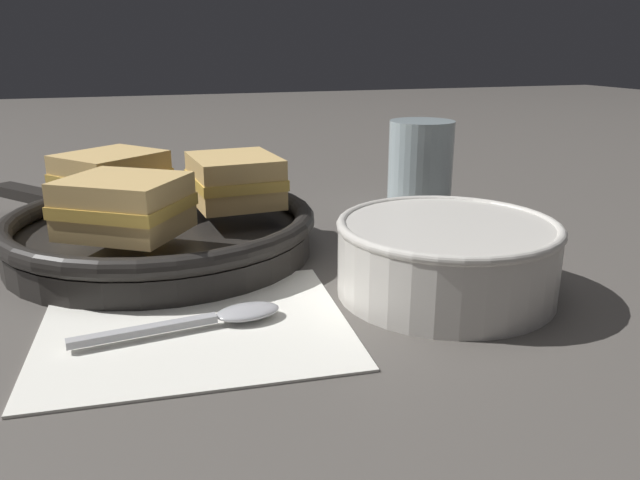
# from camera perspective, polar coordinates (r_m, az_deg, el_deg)

# --- Properties ---
(ground_plane) EXTENTS (4.00, 4.00, 0.00)m
(ground_plane) POSITION_cam_1_polar(r_m,az_deg,el_deg) (0.52, -2.88, -3.93)
(ground_plane) COLOR #56514C
(napkin) EXTENTS (0.22, 0.19, 0.00)m
(napkin) POSITION_cam_1_polar(r_m,az_deg,el_deg) (0.45, -11.36, -7.63)
(napkin) COLOR white
(napkin) RESTS_ON ground_plane
(soup_bowl) EXTENTS (0.17, 0.17, 0.06)m
(soup_bowl) POSITION_cam_1_polar(r_m,az_deg,el_deg) (0.50, 11.50, -1.12)
(soup_bowl) COLOR silver
(soup_bowl) RESTS_ON ground_plane
(spoon) EXTENTS (0.15, 0.03, 0.01)m
(spoon) POSITION_cam_1_polar(r_m,az_deg,el_deg) (0.44, -9.07, -6.92)
(spoon) COLOR #B7B7BC
(spoon) RESTS_ON napkin
(skillet) EXTENTS (0.32, 0.36, 0.04)m
(skillet) POSITION_cam_1_polar(r_m,az_deg,el_deg) (0.60, -14.40, 0.79)
(skillet) COLOR black
(skillet) RESTS_ON ground_plane
(sandwich_near_left) EXTENTS (0.12, 0.12, 0.05)m
(sandwich_near_left) POSITION_cam_1_polar(r_m,az_deg,el_deg) (0.53, -17.46, 3.03)
(sandwich_near_left) COLOR #DBB26B
(sandwich_near_left) RESTS_ON skillet
(sandwich_near_right) EXTENTS (0.09, 0.10, 0.05)m
(sandwich_near_right) POSITION_cam_1_polar(r_m,az_deg,el_deg) (0.60, -7.80, 5.48)
(sandwich_near_right) COLOR #DBB26B
(sandwich_near_right) RESTS_ON skillet
(sandwich_far_left) EXTENTS (0.12, 0.12, 0.05)m
(sandwich_far_left) POSITION_cam_1_polar(r_m,az_deg,el_deg) (0.65, -18.54, 5.55)
(sandwich_far_left) COLOR #DBB26B
(sandwich_far_left) RESTS_ON skillet
(drinking_glass) EXTENTS (0.08, 0.08, 0.10)m
(drinking_glass) POSITION_cam_1_polar(r_m,az_deg,el_deg) (0.75, 9.16, 6.79)
(drinking_glass) COLOR silver
(drinking_glass) RESTS_ON ground_plane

